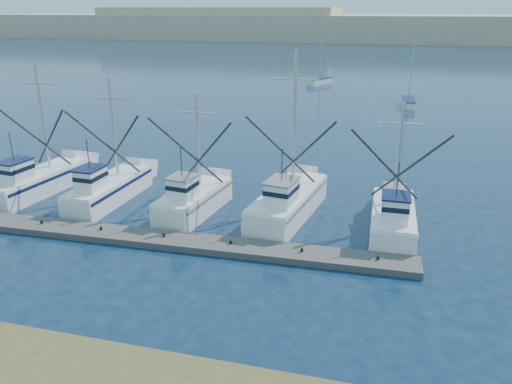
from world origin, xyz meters
TOP-DOWN VIEW (x-y plane):
  - ground at (0.00, 0.00)m, footprint 500.00×500.00m
  - floating_dock at (-8.56, 5.92)m, footprint 28.52×2.47m
  - dune_ridge at (0.00, 210.00)m, footprint 360.00×60.00m
  - trawler_fleet at (-8.53, 10.88)m, footprint 28.01×9.01m
  - sailboat_near at (6.10, 53.95)m, footprint 1.66×6.01m
  - sailboat_far at (-8.63, 72.18)m, footprint 4.03×6.30m

SIDE VIEW (x-z plane):
  - ground at x=0.00m, z-range 0.00..0.00m
  - floating_dock at x=-8.56m, z-range 0.00..0.38m
  - sailboat_near at x=6.10m, z-range -3.55..4.55m
  - sailboat_far at x=-8.63m, z-range -3.55..4.55m
  - trawler_fleet at x=-8.53m, z-range -4.18..6.16m
  - dune_ridge at x=0.00m, z-range 0.00..10.00m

